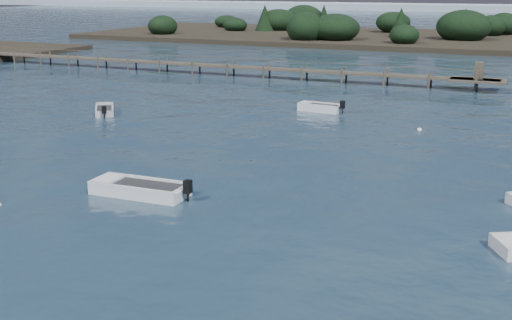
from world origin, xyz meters
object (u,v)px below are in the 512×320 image
at_px(tender_far_white, 320,109).
at_px(dinghy_mid_grey, 140,191).
at_px(jetty, 230,67).
at_px(tender_far_grey, 105,111).

height_order(tender_far_white, dinghy_mid_grey, dinghy_mid_grey).
bearing_deg(jetty, tender_far_grey, -89.34).
height_order(tender_far_white, tender_far_grey, tender_far_white).
relative_size(tender_far_grey, dinghy_mid_grey, 0.68).
xyz_separation_m(dinghy_mid_grey, jetty, (-13.90, 38.60, 0.81)).
bearing_deg(tender_far_grey, dinghy_mid_grey, -49.00).
distance_m(tender_far_white, dinghy_mid_grey, 23.22).
distance_m(dinghy_mid_grey, jetty, 41.03).
distance_m(tender_far_white, tender_far_grey, 16.81).
xyz_separation_m(tender_far_grey, jetty, (-0.26, 22.91, 0.82)).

